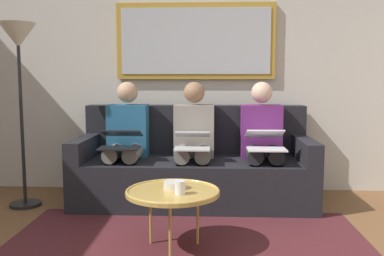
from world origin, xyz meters
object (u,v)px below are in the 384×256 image
(coffee_table, at_px, (173,192))
(person_right, at_px, (126,138))
(framed_mirror, at_px, (196,41))
(laptop_silver, at_px, (193,140))
(couch, at_px, (194,168))
(person_left, at_px, (262,139))
(cup, at_px, (180,188))
(laptop_white, at_px, (265,140))
(laptop_black, at_px, (121,140))
(bowl, at_px, (174,185))
(person_middle, at_px, (194,139))
(standing_lamp, at_px, (19,56))

(coffee_table, relative_size, person_right, 0.56)
(framed_mirror, bearing_deg, coffee_table, 86.64)
(laptop_silver, bearing_deg, couch, -90.00)
(person_left, height_order, laptop_silver, person_left)
(coffee_table, height_order, cup, cup)
(framed_mirror, relative_size, laptop_silver, 4.57)
(coffee_table, distance_m, person_right, 1.29)
(laptop_white, bearing_deg, laptop_black, 0.34)
(framed_mirror, height_order, laptop_silver, framed_mirror)
(cup, xyz_separation_m, bowl, (0.05, -0.15, -0.02))
(person_middle, bearing_deg, person_left, 180.00)
(person_middle, height_order, laptop_black, person_middle)
(bowl, relative_size, person_middle, 0.13)
(cup, distance_m, person_middle, 1.25)
(laptop_black, bearing_deg, laptop_silver, 179.70)
(laptop_black, bearing_deg, standing_lamp, -2.47)
(cup, xyz_separation_m, laptop_white, (-0.68, -1.01, 0.17))
(cup, bearing_deg, laptop_silver, -92.19)
(person_left, bearing_deg, laptop_black, 10.54)
(cup, bearing_deg, person_left, -118.68)
(cup, bearing_deg, standing_lamp, -34.55)
(laptop_white, xyz_separation_m, person_right, (1.28, -0.23, -0.02))
(bowl, height_order, person_left, person_left)
(coffee_table, distance_m, standing_lamp, 1.99)
(laptop_white, height_order, person_right, person_right)
(couch, relative_size, laptop_black, 6.03)
(bowl, relative_size, standing_lamp, 0.09)
(laptop_white, distance_m, laptop_silver, 0.64)
(cup, xyz_separation_m, person_middle, (-0.04, -1.24, 0.15))
(framed_mirror, bearing_deg, cup, 88.71)
(laptop_white, height_order, person_middle, person_middle)
(coffee_table, xyz_separation_m, laptop_black, (0.55, -0.91, 0.23))
(laptop_silver, bearing_deg, framed_mirror, -90.00)
(person_left, xyz_separation_m, laptop_black, (1.28, 0.24, 0.02))
(laptop_black, xyz_separation_m, standing_lamp, (0.91, -0.04, 0.74))
(coffee_table, bearing_deg, person_middle, -94.69)
(person_middle, relative_size, laptop_silver, 3.22)
(framed_mirror, xyz_separation_m, cup, (0.04, 1.70, -1.09))
(coffee_table, bearing_deg, cup, 121.66)
(framed_mirror, relative_size, laptop_black, 4.43)
(couch, xyz_separation_m, laptop_silver, (0.00, 0.31, 0.32))
(framed_mirror, xyz_separation_m, laptop_white, (-0.64, 0.69, -0.92))
(person_left, distance_m, person_middle, 0.64)
(person_right, bearing_deg, person_middle, 180.00)
(couch, distance_m, person_left, 0.71)
(laptop_white, bearing_deg, coffee_table, 51.35)
(framed_mirror, bearing_deg, laptop_black, 47.36)
(person_right, bearing_deg, bowl, 116.87)
(person_middle, bearing_deg, laptop_black, 20.41)
(bowl, distance_m, person_left, 1.32)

